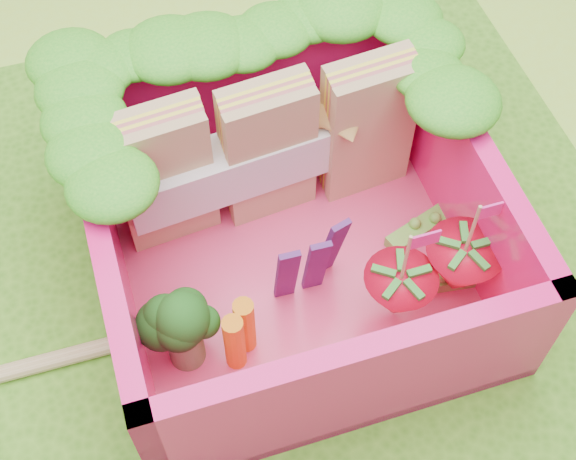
{
  "coord_description": "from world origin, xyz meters",
  "views": [
    {
      "loc": [
        -0.44,
        -1.5,
        2.54
      ],
      "look_at": [
        0.02,
        -0.06,
        0.28
      ],
      "focal_mm": 50.0,
      "sensor_mm": 36.0,
      "label": 1
    }
  ],
  "objects_px": {
    "bento_box": "(293,225)",
    "chopsticks": "(8,372)",
    "broccoli": "(182,329)",
    "strawberry_right": "(459,269)",
    "strawberry_left": "(397,295)",
    "sandwich_stack": "(270,150)"
  },
  "relations": [
    {
      "from": "bento_box",
      "to": "strawberry_left",
      "type": "relative_size",
      "value": 2.68
    },
    {
      "from": "strawberry_right",
      "to": "chopsticks",
      "type": "distance_m",
      "value": 1.56
    },
    {
      "from": "broccoli",
      "to": "strawberry_left",
      "type": "xyz_separation_m",
      "value": [
        0.71,
        -0.06,
        -0.06
      ]
    },
    {
      "from": "sandwich_stack",
      "to": "strawberry_left",
      "type": "height_order",
      "value": "sandwich_stack"
    },
    {
      "from": "broccoli",
      "to": "sandwich_stack",
      "type": "bearing_deg",
      "value": 50.02
    },
    {
      "from": "broccoli",
      "to": "strawberry_right",
      "type": "bearing_deg",
      "value": -1.98
    },
    {
      "from": "broccoli",
      "to": "strawberry_left",
      "type": "distance_m",
      "value": 0.72
    },
    {
      "from": "sandwich_stack",
      "to": "strawberry_right",
      "type": "height_order",
      "value": "sandwich_stack"
    },
    {
      "from": "sandwich_stack",
      "to": "broccoli",
      "type": "xyz_separation_m",
      "value": [
        -0.45,
        -0.54,
        -0.09
      ]
    },
    {
      "from": "strawberry_right",
      "to": "chopsticks",
      "type": "height_order",
      "value": "strawberry_right"
    },
    {
      "from": "chopsticks",
      "to": "sandwich_stack",
      "type": "bearing_deg",
      "value": 21.33
    },
    {
      "from": "chopsticks",
      "to": "strawberry_right",
      "type": "bearing_deg",
      "value": -6.19
    },
    {
      "from": "broccoli",
      "to": "strawberry_right",
      "type": "height_order",
      "value": "strawberry_right"
    },
    {
      "from": "strawberry_left",
      "to": "chopsticks",
      "type": "distance_m",
      "value": 1.33
    },
    {
      "from": "bento_box",
      "to": "broccoli",
      "type": "bearing_deg",
      "value": -150.57
    },
    {
      "from": "broccoli",
      "to": "strawberry_left",
      "type": "relative_size",
      "value": 0.69
    },
    {
      "from": "bento_box",
      "to": "sandwich_stack",
      "type": "xyz_separation_m",
      "value": [
        0.01,
        0.29,
        0.06
      ]
    },
    {
      "from": "bento_box",
      "to": "broccoli",
      "type": "xyz_separation_m",
      "value": [
        -0.45,
        -0.25,
        -0.03
      ]
    },
    {
      "from": "sandwich_stack",
      "to": "broccoli",
      "type": "height_order",
      "value": "sandwich_stack"
    },
    {
      "from": "bento_box",
      "to": "chopsticks",
      "type": "height_order",
      "value": "bento_box"
    },
    {
      "from": "bento_box",
      "to": "strawberry_left",
      "type": "xyz_separation_m",
      "value": [
        0.27,
        -0.31,
        -0.1
      ]
    },
    {
      "from": "sandwich_stack",
      "to": "strawberry_right",
      "type": "relative_size",
      "value": 2.15
    }
  ]
}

